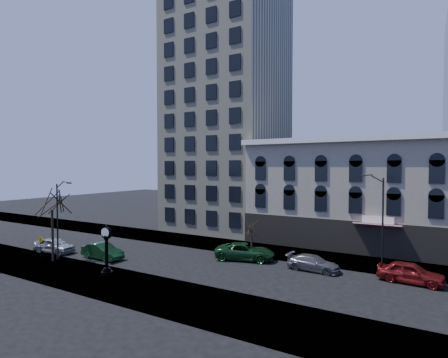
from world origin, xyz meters
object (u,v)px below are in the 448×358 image
Objects in this scene: street_clock at (107,252)px; car_near_b at (102,251)px; car_near_a at (54,245)px; street_lamp_near at (61,199)px; warning_sign at (41,243)px.

street_clock is 6.09m from car_near_b.
car_near_a is (-11.24, 2.73, -1.23)m from street_clock.
car_near_a reaches higher than car_near_b.
car_near_b is (2.64, 2.70, -5.30)m from street_lamp_near.
street_lamp_near reaches higher than street_clock.
street_lamp_near is at bearing -2.84° from warning_sign.
street_clock is 1.92× the size of warning_sign.
car_near_b is (6.49, 0.88, -0.01)m from car_near_a.
car_near_b is at bearing 45.86° from street_lamp_near.
car_near_a is at bearing 104.95° from warning_sign.
warning_sign is (-10.00, 0.43, -0.39)m from street_clock.
street_clock is 8.48m from street_lamp_near.
street_lamp_near is 1.66× the size of car_near_b.
warning_sign is at bearing -160.49° from car_near_a.
street_clock is 0.53× the size of street_lamp_near.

